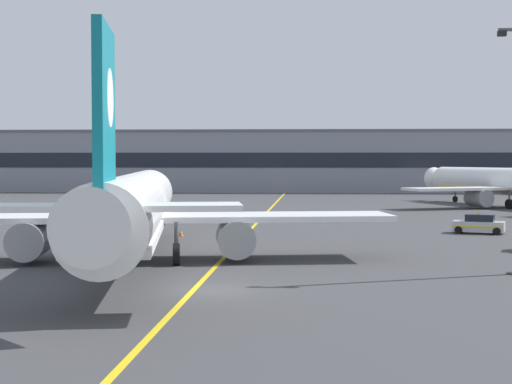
{
  "coord_description": "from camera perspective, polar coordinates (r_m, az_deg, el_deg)",
  "views": [
    {
      "loc": [
        4.18,
        -36.21,
        6.24
      ],
      "look_at": [
        1.7,
        10.05,
        4.29
      ],
      "focal_mm": 53.59,
      "sensor_mm": 36.0,
      "label": 1
    }
  ],
  "objects": [
    {
      "name": "ground_plane",
      "position": [
        36.98,
        -3.49,
        -7.3
      ],
      "size": [
        400.0,
        400.0,
        0.0
      ],
      "primitive_type": "plane",
      "color": "#3D3D3F"
    },
    {
      "name": "taxiway_centreline",
      "position": [
        66.64,
        -0.54,
        -2.96
      ],
      "size": [
        4.87,
        179.95,
        0.01
      ],
      "primitive_type": "cube",
      "rotation": [
        0.0,
        0.0,
        -0.03
      ],
      "color": "yellow",
      "rests_on": "ground"
    },
    {
      "name": "airliner_foreground",
      "position": [
        47.22,
        -9.1,
        -1.1
      ],
      "size": [
        32.36,
        41.45,
        11.65
      ],
      "color": "white",
      "rests_on": "ground"
    },
    {
      "name": "service_car_fourth",
      "position": [
        67.42,
        16.3,
        -2.34
      ],
      "size": [
        4.56,
        3.11,
        1.79
      ],
      "color": "#B7B7BC",
      "rests_on": "ground"
    },
    {
      "name": "safety_cone_by_nose_gear",
      "position": [
        62.84,
        -5.63,
        -3.06
      ],
      "size": [
        0.44,
        0.44,
        0.55
      ],
      "color": "orange",
      "rests_on": "ground"
    },
    {
      "name": "terminal_building",
      "position": [
        149.63,
        3.25,
        2.32
      ],
      "size": [
        163.82,
        12.4,
        12.01
      ],
      "color": "gray",
      "rests_on": "ground"
    }
  ]
}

